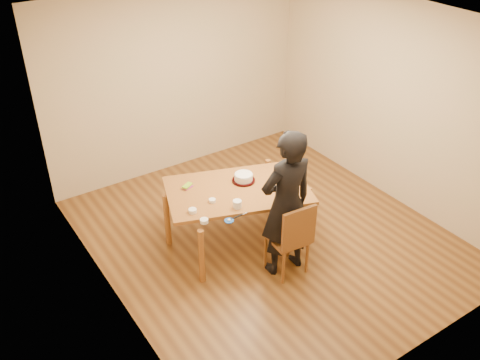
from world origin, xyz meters
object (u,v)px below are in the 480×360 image
person (286,204)px  dining_table (238,190)px  dining_chair (287,238)px  cake (244,177)px  cake_plate (244,180)px

person → dining_table: bearing=-75.0°
dining_chair → cake: size_ratio=1.77×
dining_table → dining_chair: 0.84m
cake_plate → person: person is taller
dining_chair → cake_plate: size_ratio=1.42×
cake → cake_plate: bearing=0.0°
cake → person: person is taller
dining_chair → cake: cake is taller
dining_chair → person: bearing=94.9°
cake_plate → person: bearing=-90.4°
cake_plate → cake: (-0.00, 0.00, 0.05)m
cake_plate → dining_chair: bearing=-90.3°
cake_plate → person: (-0.01, -0.83, 0.13)m
dining_chair → cake: (0.01, 0.88, 0.36)m
dining_chair → cake_plate: bearing=94.6°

